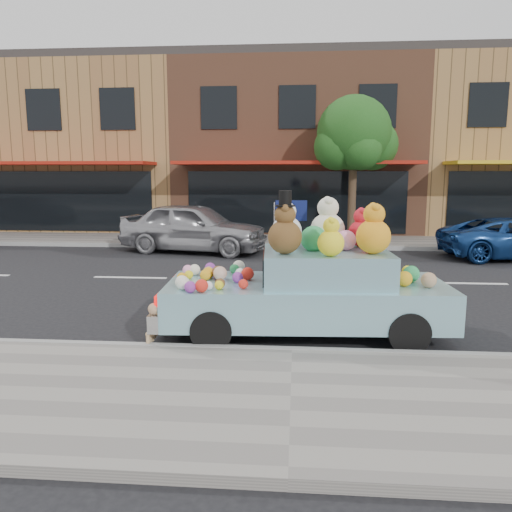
# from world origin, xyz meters

# --- Properties ---
(ground) EXTENTS (120.00, 120.00, 0.00)m
(ground) POSITION_xyz_m (0.00, 0.00, 0.00)
(ground) COLOR black
(ground) RESTS_ON ground
(near_sidewalk) EXTENTS (60.00, 3.00, 0.12)m
(near_sidewalk) POSITION_xyz_m (0.00, -6.50, 0.06)
(near_sidewalk) COLOR gray
(near_sidewalk) RESTS_ON ground
(far_sidewalk) EXTENTS (60.00, 3.00, 0.12)m
(far_sidewalk) POSITION_xyz_m (0.00, 6.50, 0.06)
(far_sidewalk) COLOR gray
(far_sidewalk) RESTS_ON ground
(near_kerb) EXTENTS (60.00, 0.12, 0.13)m
(near_kerb) POSITION_xyz_m (0.00, -5.00, 0.07)
(near_kerb) COLOR gray
(near_kerb) RESTS_ON ground
(far_kerb) EXTENTS (60.00, 0.12, 0.13)m
(far_kerb) POSITION_xyz_m (0.00, 5.00, 0.07)
(far_kerb) COLOR gray
(far_kerb) RESTS_ON ground
(storefront_left) EXTENTS (10.00, 9.80, 7.30)m
(storefront_left) POSITION_xyz_m (-10.00, 11.97, 3.64)
(storefront_left) COLOR olive
(storefront_left) RESTS_ON ground
(storefront_mid) EXTENTS (10.00, 9.80, 7.30)m
(storefront_mid) POSITION_xyz_m (0.00, 11.97, 3.64)
(storefront_mid) COLOR brown
(storefront_mid) RESTS_ON ground
(street_tree) EXTENTS (3.00, 2.70, 5.22)m
(street_tree) POSITION_xyz_m (2.03, 6.55, 3.69)
(street_tree) COLOR #38281C
(street_tree) RESTS_ON ground
(car_silver) EXTENTS (5.01, 2.83, 1.61)m
(car_silver) POSITION_xyz_m (-3.27, 4.11, 0.80)
(car_silver) COLOR #A6A5AA
(car_silver) RESTS_ON ground
(art_car) EXTENTS (4.57, 1.97, 2.28)m
(art_car) POSITION_xyz_m (0.24, -4.00, 0.80)
(art_car) COLOR black
(art_car) RESTS_ON ground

